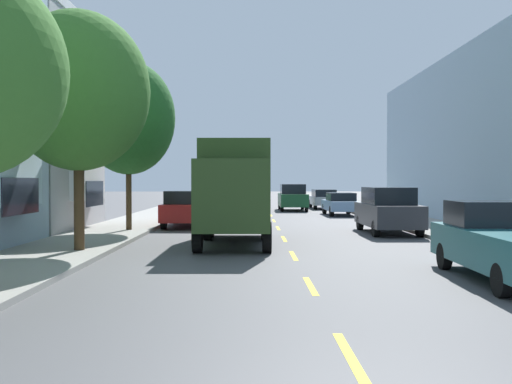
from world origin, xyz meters
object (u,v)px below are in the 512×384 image
parked_hatchback_black (207,202)px  parked_suv_charcoal (388,210)px  street_tree_third (128,118)px  parked_wagon_silver (323,198)px  street_tree_second (78,91)px  parked_pickup_teal (507,243)px  delivery_box_truck (236,187)px  moving_forest_sedan (293,197)px  parked_sedan_sky (340,203)px  parked_hatchback_navy (219,195)px  parked_pickup_red (188,209)px

parked_hatchback_black → parked_suv_charcoal: bearing=-60.0°
street_tree_third → parked_wagon_silver: (10.79, 21.21, -4.04)m
street_tree_second → parked_pickup_teal: street_tree_second is taller
delivery_box_truck → parked_wagon_silver: bearing=76.2°
delivery_box_truck → moving_forest_sedan: size_ratio=1.47×
parked_sedan_sky → parked_hatchback_navy: 23.00m
parked_pickup_teal → street_tree_second: bearing=156.7°
parked_pickup_red → moving_forest_sedan: 16.18m
street_tree_third → parked_wagon_silver: bearing=63.0°
parked_sedan_sky → parked_hatchback_navy: (-8.85, 21.22, 0.01)m
parked_hatchback_black → moving_forest_sedan: size_ratio=0.84×
delivery_box_truck → parked_pickup_red: size_ratio=1.32×
parked_hatchback_navy → moving_forest_sedan: size_ratio=0.84×
parked_suv_charcoal → moving_forest_sedan: (-2.69, 18.66, 0.00)m
street_tree_third → parked_sedan_sky: bearing=49.1°
street_tree_second → parked_pickup_teal: size_ratio=1.34×
parked_sedan_sky → parked_hatchback_black: size_ratio=1.12×
parked_wagon_silver → parked_suv_charcoal: parked_suv_charcoal is taller
parked_wagon_silver → parked_hatchback_black: size_ratio=1.17×
street_tree_third → parked_pickup_teal: 16.60m
street_tree_second → parked_hatchback_black: size_ratio=1.77×
parked_hatchback_navy → moving_forest_sedan: 16.48m
parked_hatchback_navy → moving_forest_sedan: (6.24, -15.25, 0.23)m
parked_wagon_silver → parked_pickup_red: parked_pickup_red is taller
street_tree_third → parked_pickup_teal: size_ratio=1.33×
street_tree_second → parked_sedan_sky: size_ratio=1.58×
street_tree_third → delivery_box_truck: (4.60, -4.05, -2.84)m
delivery_box_truck → parked_hatchback_navy: (-2.65, 37.73, -1.24)m
street_tree_third → parked_sedan_sky: (10.81, 12.46, -4.09)m
street_tree_third → parked_suv_charcoal: bearing=-1.2°
parked_pickup_teal → moving_forest_sedan: size_ratio=1.11×
parked_wagon_silver → parked_sedan_sky: bearing=-89.9°
parked_pickup_red → parked_suv_charcoal: parked_suv_charcoal is taller
parked_sedan_sky → parked_hatchback_navy: bearing=112.6°
parked_pickup_teal → parked_pickup_red: bearing=119.6°
parked_wagon_silver → street_tree_second: bearing=-110.8°
parked_sedan_sky → parked_pickup_red: 12.53m
parked_wagon_silver → parked_hatchback_navy: 15.29m
delivery_box_truck → moving_forest_sedan: 22.78m
parked_hatchback_black → parked_suv_charcoal: 17.42m
street_tree_third → delivery_box_truck: bearing=-41.3°
street_tree_second → parked_pickup_red: street_tree_second is taller
street_tree_second → parked_hatchback_black: (2.18, 22.12, -4.13)m
parked_pickup_teal → parked_pickup_red: size_ratio=1.00×
delivery_box_truck → parked_pickup_red: delivery_box_truck is taller
street_tree_third → moving_forest_sedan: bearing=66.0°
parked_pickup_teal → parked_pickup_red: (-8.72, 15.35, 0.00)m
parked_hatchback_black → parked_suv_charcoal: (8.71, -15.09, 0.23)m
moving_forest_sedan → street_tree_second: bearing=-107.7°
parked_hatchback_navy → street_tree_second: bearing=-92.7°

